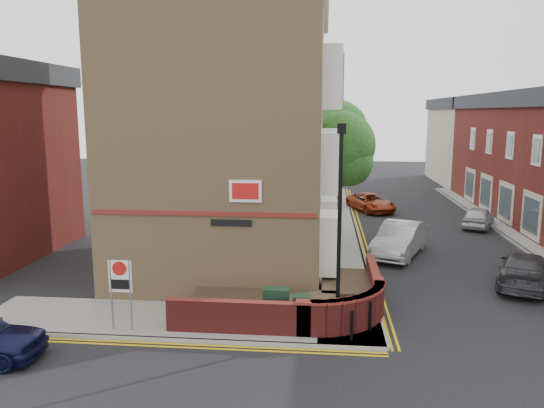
{
  "coord_description": "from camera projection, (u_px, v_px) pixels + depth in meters",
  "views": [
    {
      "loc": [
        1.11,
        -14.44,
        6.74
      ],
      "look_at": [
        -0.71,
        4.0,
        3.51
      ],
      "focal_mm": 35.0,
      "sensor_mm": 36.0,
      "label": 1
    }
  ],
  "objects": [
    {
      "name": "pavement_corner",
      "position": [
        179.0,
        320.0,
        17.21
      ],
      "size": [
        13.0,
        3.0,
        0.12
      ],
      "primitive_type": "cube",
      "color": "gray",
      "rests_on": "ground"
    },
    {
      "name": "utility_cabinet_large",
      "position": [
        276.0,
        307.0,
        16.6
      ],
      "size": [
        0.8,
        0.45,
        1.2
      ],
      "primitive_type": "cube",
      "color": "black",
      "rests_on": "pavement_corner"
    },
    {
      "name": "corner_building",
      "position": [
        231.0,
        124.0,
        22.47
      ],
      "size": [
        8.95,
        10.4,
        13.6
      ],
      "color": "tan",
      "rests_on": "ground"
    },
    {
      "name": "bollard_far",
      "position": [
        370.0,
        316.0,
        16.24
      ],
      "size": [
        0.11,
        0.11,
        0.9
      ],
      "primitive_type": "cylinder",
      "color": "black",
      "rests_on": "pavement_corner"
    },
    {
      "name": "yellow_lines_main",
      "position": [
        360.0,
        229.0,
        30.79
      ],
      "size": [
        0.28,
        32.0,
        0.01
      ],
      "primitive_type": "cube",
      "color": "gold",
      "rests_on": "ground"
    },
    {
      "name": "silver_car_near",
      "position": [
        400.0,
        239.0,
        25.07
      ],
      "size": [
        3.34,
        5.05,
        1.57
      ],
      "primitive_type": "imported",
      "rotation": [
        0.0,
        0.0,
        -0.39
      ],
      "color": "#9B9EA2",
      "rests_on": "ground"
    },
    {
      "name": "ground",
      "position": [
        283.0,
        347.0,
        15.42
      ],
      "size": [
        120.0,
        120.0,
        0.0
      ],
      "primitive_type": "plane",
      "color": "black",
      "rests_on": "ground"
    },
    {
      "name": "zone_sign",
      "position": [
        120.0,
        282.0,
        16.1
      ],
      "size": [
        0.72,
        0.07,
        2.2
      ],
      "color": "slate",
      "rests_on": "pavement_corner"
    },
    {
      "name": "yellow_lines_side",
      "position": [
        163.0,
        345.0,
        15.51
      ],
      "size": [
        13.0,
        0.28,
        0.01
      ],
      "primitive_type": "cube",
      "color": "gold",
      "rests_on": "ground"
    },
    {
      "name": "red_car_main",
      "position": [
        371.0,
        202.0,
        36.4
      ],
      "size": [
        3.56,
        4.85,
        1.22
      ],
      "primitive_type": "imported",
      "rotation": [
        0.0,
        0.0,
        0.39
      ],
      "color": "maroon",
      "rests_on": "ground"
    },
    {
      "name": "pavement_main",
      "position": [
        338.0,
        228.0,
        30.9
      ],
      "size": [
        2.0,
        32.0,
        0.12
      ],
      "primitive_type": "cube",
      "color": "gray",
      "rests_on": "ground"
    },
    {
      "name": "kerb_side",
      "position": [
        165.0,
        340.0,
        15.74
      ],
      "size": [
        13.0,
        0.15,
        0.12
      ],
      "primitive_type": "cube",
      "color": "gray",
      "rests_on": "ground"
    },
    {
      "name": "silver_car_far",
      "position": [
        478.0,
        217.0,
        31.24
      ],
      "size": [
        2.82,
        3.96,
        1.25
      ],
      "primitive_type": "imported",
      "rotation": [
        0.0,
        0.0,
        2.73
      ],
      "color": "#B5B5BD",
      "rests_on": "ground"
    },
    {
      "name": "tree_far",
      "position": [
        335.0,
        134.0,
        43.84
      ],
      "size": [
        3.81,
        3.81,
        7.0
      ],
      "color": "#382B1E",
      "rests_on": "pavement_main"
    },
    {
      "name": "tree_mid",
      "position": [
        338.0,
        135.0,
        35.95
      ],
      "size": [
        4.03,
        4.03,
        7.42
      ],
      "color": "#382B1E",
      "rests_on": "pavement_main"
    },
    {
      "name": "garden_wall",
      "position": [
        288.0,
        314.0,
        17.87
      ],
      "size": [
        6.8,
        6.0,
        1.2
      ],
      "primitive_type": null,
      "color": "maroon",
      "rests_on": "ground"
    },
    {
      "name": "bollard_near",
      "position": [
        352.0,
        325.0,
        15.52
      ],
      "size": [
        0.11,
        0.11,
        0.9
      ],
      "primitive_type": "cylinder",
      "color": "black",
      "rests_on": "pavement_corner"
    },
    {
      "name": "kerb_main_far",
      "position": [
        517.0,
        244.0,
        27.09
      ],
      "size": [
        0.15,
        40.0,
        0.12
      ],
      "primitive_type": "cube",
      "color": "gray",
      "rests_on": "ground"
    },
    {
      "name": "kerb_main_near",
      "position": [
        356.0,
        228.0,
        30.8
      ],
      "size": [
        0.15,
        32.0,
        0.12
      ],
      "primitive_type": "cube",
      "color": "gray",
      "rests_on": "ground"
    },
    {
      "name": "lamppost",
      "position": [
        339.0,
        227.0,
        15.86
      ],
      "size": [
        0.25,
        0.5,
        6.3
      ],
      "color": "black",
      "rests_on": "pavement_corner"
    },
    {
      "name": "grey_car_far",
      "position": [
        525.0,
        270.0,
        20.68
      ],
      "size": [
        3.45,
        4.92,
        1.32
      ],
      "primitive_type": "imported",
      "rotation": [
        0.0,
        0.0,
        2.75
      ],
      "color": "#2C2D31",
      "rests_on": "ground"
    },
    {
      "name": "far_terrace_cream",
      "position": [
        465.0,
        140.0,
        50.58
      ],
      "size": [
        5.4,
        12.4,
        8.0
      ],
      "color": "#C0B79E",
      "rests_on": "ground"
    },
    {
      "name": "traffic_light_assembly",
      "position": [
        341.0,
        166.0,
        39.22
      ],
      "size": [
        0.2,
        0.16,
        4.2
      ],
      "color": "black",
      "rests_on": "pavement_main"
    },
    {
      "name": "tree_near",
      "position": [
        341.0,
        151.0,
        28.19
      ],
      "size": [
        3.64,
        3.65,
        6.7
      ],
      "color": "#382B1E",
      "rests_on": "pavement_main"
    },
    {
      "name": "utility_cabinet_small",
      "position": [
        301.0,
        313.0,
        16.23
      ],
      "size": [
        0.55,
        0.4,
        1.1
      ],
      "primitive_type": "cube",
      "color": "black",
      "rests_on": "pavement_corner"
    }
  ]
}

